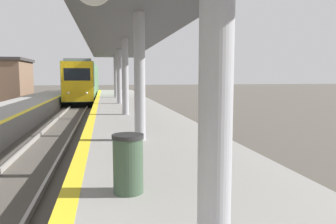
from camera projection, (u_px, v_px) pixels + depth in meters
The scene contains 3 objects.
train at pixel (85, 81), 38.28m from camera, with size 2.66×23.14×4.20m.
station_canopy at pixel (125, 39), 14.46m from camera, with size 3.53×30.44×3.59m.
trash_bin at pixel (128, 164), 4.85m from camera, with size 0.47×0.47×0.88m.
Camera 1 is at (2.19, -1.54, 2.72)m, focal length 35.00 mm.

